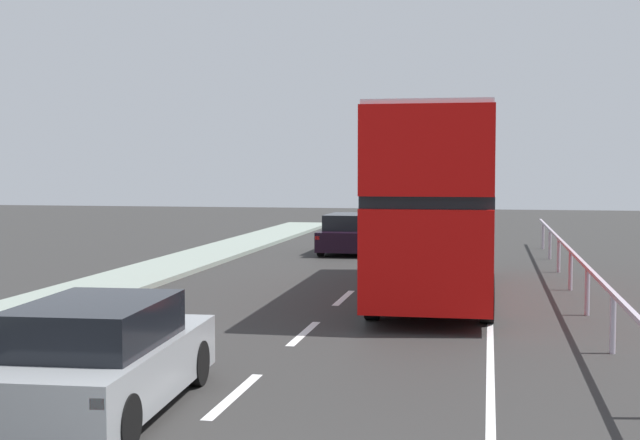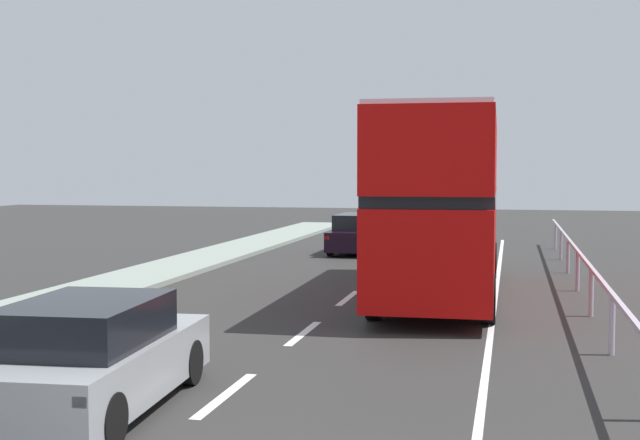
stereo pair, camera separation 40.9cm
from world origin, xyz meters
TOP-DOWN VIEW (x-y plane):
  - lane_paint_markings at (2.02, 8.37)m, footprint 3.57×46.00m
  - bridge_side_railing at (5.44, 9.00)m, footprint 0.10×42.00m
  - double_decker_bus_red at (2.16, 15.09)m, footprint 2.70×10.42m
  - hatchback_car_near at (-1.41, 4.10)m, footprint 2.05×4.41m
  - sedan_car_ahead at (-1.64, 25.24)m, footprint 1.78×4.54m

SIDE VIEW (x-z plane):
  - lane_paint_markings at x=2.02m, z-range 0.00..0.01m
  - sedan_car_ahead at x=-1.64m, z-range -0.03..1.40m
  - hatchback_car_near at x=-1.41m, z-range -0.03..1.42m
  - bridge_side_railing at x=5.44m, z-range 0.34..1.38m
  - double_decker_bus_red at x=2.16m, z-range 0.15..4.53m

